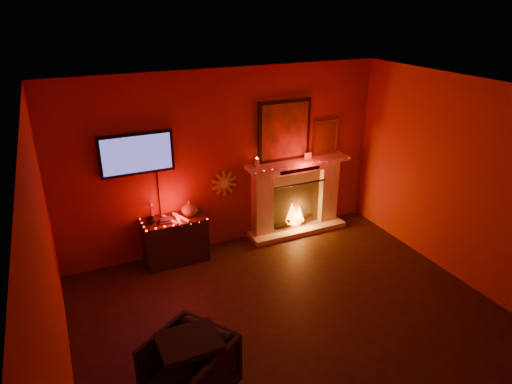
# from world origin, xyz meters

# --- Properties ---
(room) EXTENTS (5.00, 5.00, 5.00)m
(room) POSITION_xyz_m (0.00, 0.00, 1.35)
(room) COLOR black
(room) RESTS_ON ground
(floor) EXTENTS (5.00, 5.00, 0.00)m
(floor) POSITION_xyz_m (0.00, 0.00, 0.00)
(floor) COLOR black
(floor) RESTS_ON ground
(fireplace) EXTENTS (1.72, 0.40, 2.18)m
(fireplace) POSITION_xyz_m (1.14, 2.39, 0.72)
(fireplace) COLOR #F4E3CD
(fireplace) RESTS_ON floor
(tv) EXTENTS (1.00, 0.07, 1.24)m
(tv) POSITION_xyz_m (-1.30, 2.45, 1.65)
(tv) COLOR black
(tv) RESTS_ON room
(sunburst_clock) EXTENTS (0.40, 0.03, 0.40)m
(sunburst_clock) POSITION_xyz_m (-0.05, 2.48, 1.00)
(sunburst_clock) COLOR gold
(sunburst_clock) RESTS_ON room
(console_table) EXTENTS (0.90, 0.52, 0.93)m
(console_table) POSITION_xyz_m (-0.91, 2.26, 0.37)
(console_table) COLOR black
(console_table) RESTS_ON floor
(armchair) EXTENTS (1.01, 1.00, 0.67)m
(armchair) POSITION_xyz_m (-1.47, -0.23, 0.34)
(armchair) COLOR black
(armchair) RESTS_ON floor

